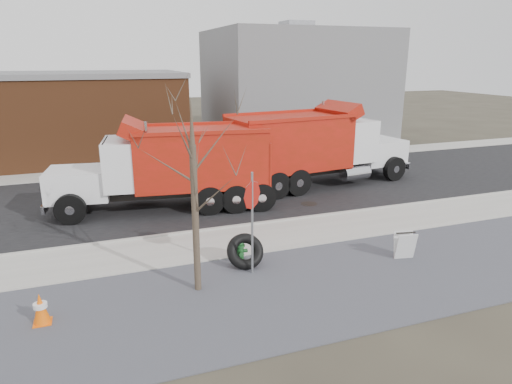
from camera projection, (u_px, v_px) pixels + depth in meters
name	position (u px, v px, depth m)	size (l,w,h in m)	color
ground	(272.00, 240.00, 15.81)	(120.00, 120.00, 0.00)	#383328
gravel_verge	(319.00, 285.00, 12.65)	(60.00, 5.00, 0.03)	slate
sidewalk	(269.00, 237.00, 16.02)	(60.00, 2.50, 0.06)	#9E9B93
curb	(257.00, 224.00, 17.19)	(60.00, 0.15, 0.11)	#9E9B93
road	(222.00, 192.00, 21.49)	(60.00, 9.40, 0.02)	black
far_sidewalk	(196.00, 166.00, 26.63)	(60.00, 2.00, 0.06)	#9E9B93
building_grey	(295.00, 87.00, 33.85)	(12.00, 10.00, 8.00)	slate
building_brick	(11.00, 118.00, 27.14)	(20.20, 8.20, 5.30)	brown
bare_tree	(194.00, 172.00, 11.49)	(3.20, 3.20, 5.20)	#382D23
fire_hydrant	(240.00, 252.00, 13.88)	(0.47, 0.46, 0.83)	#266634
truck_tire	(245.00, 251.00, 13.68)	(1.22, 1.04, 1.08)	black
stop_sign	(252.00, 207.00, 12.76)	(0.67, 0.54, 3.07)	gray
sandwich_board	(405.00, 245.00, 14.20)	(0.69, 0.51, 0.87)	silver
traffic_cone_near	(41.00, 309.00, 10.73)	(0.41, 0.41, 0.79)	#FF6108
dump_truck_red_a	(313.00, 145.00, 22.05)	(10.04, 3.86, 3.96)	black
dump_truck_red_b	(172.00, 164.00, 18.60)	(9.09, 3.67, 3.77)	black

